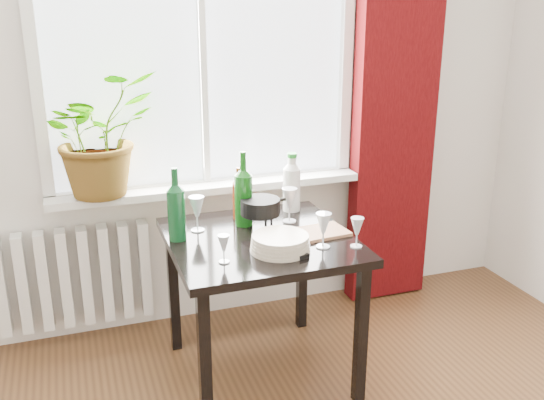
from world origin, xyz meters
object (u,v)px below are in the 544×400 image
object	(u,v)px
bottle_amber	(239,193)
cutting_board	(317,233)
table	(260,255)
wine_bottle_right	(243,188)
plate_stack	(280,243)
wineglass_front_right	(323,230)
radiator	(75,277)
potted_plant	(99,134)
wineglass_far_right	(357,232)
fondue_pot	(260,214)
wine_bottle_left	(176,204)
wineglass_front_left	(224,249)
tv_remote	(294,250)
cleaning_bottle	(292,181)
wineglass_back_left	(197,213)
wineglass_back_center	(289,205)

from	to	relation	value
bottle_amber	cutting_board	size ratio (longest dim) A/B	0.95
table	wine_bottle_right	size ratio (longest dim) A/B	2.23
bottle_amber	plate_stack	size ratio (longest dim) A/B	1.01
wineglass_front_right	bottle_amber	bearing A→B (deg)	116.96
bottle_amber	wineglass_front_right	size ratio (longest dim) A/B	1.64
radiator	bottle_amber	world-z (taller)	bottle_amber
cutting_board	bottle_amber	bearing A→B (deg)	130.49
table	potted_plant	xyz separation A→B (m)	(-0.66, 0.59, 0.51)
wineglass_far_right	cutting_board	world-z (taller)	wineglass_far_right
table	potted_plant	size ratio (longest dim) A/B	1.34
wineglass_front_right	cutting_board	distance (m)	0.18
wineglass_front_right	fondue_pot	bearing A→B (deg)	120.83
wine_bottle_right	wine_bottle_left	bearing A→B (deg)	-166.33
cutting_board	wineglass_far_right	bearing A→B (deg)	-62.05
wineglass_front_left	tv_remote	world-z (taller)	wineglass_front_left
cleaning_bottle	cutting_board	xyz separation A→B (m)	(-0.01, -0.36, -0.15)
potted_plant	wineglass_far_right	size ratio (longest dim) A/B	4.41
wineglass_far_right	table	bearing A→B (deg)	146.01
cutting_board	wineglass_back_left	bearing A→B (deg)	156.25
wineglass_front_right	tv_remote	distance (m)	0.16
fondue_pot	bottle_amber	bearing A→B (deg)	114.94
bottle_amber	cleaning_bottle	size ratio (longest dim) A/B	0.85
wineglass_back_center	wine_bottle_right	bearing A→B (deg)	171.35
radiator	wineglass_back_left	size ratio (longest dim) A/B	4.50
bottle_amber	wineglass_back_left	world-z (taller)	bottle_amber
radiator	wine_bottle_left	size ratio (longest dim) A/B	2.26
wineglass_back_center	cutting_board	xyz separation A→B (m)	(0.07, -0.20, -0.08)
fondue_pot	radiator	bearing A→B (deg)	155.99
tv_remote	wineglass_front_left	bearing A→B (deg)	168.55
wineglass_back_left	wineglass_front_left	world-z (taller)	wineglass_back_left
wineglass_front_left	wine_bottle_left	bearing A→B (deg)	113.05
radiator	tv_remote	size ratio (longest dim) A/B	4.59
potted_plant	wineglass_front_right	world-z (taller)	potted_plant
cleaning_bottle	wineglass_front_left	world-z (taller)	cleaning_bottle
wineglass_front_left	cutting_board	bearing A→B (deg)	18.70
wineglass_back_center	wineglass_back_left	size ratio (longest dim) A/B	1.02
table	wine_bottle_right	distance (m)	0.34
potted_plant	wineglass_back_center	distance (m)	1.03
wine_bottle_right	wineglass_far_right	xyz separation A→B (m)	(0.40, -0.44, -0.12)
table	cleaning_bottle	xyz separation A→B (m)	(0.28, 0.31, 0.25)
wineglass_far_right	tv_remote	bearing A→B (deg)	173.30
wineglass_back_center	plate_stack	size ratio (longest dim) A/B	0.67
wine_bottle_right	cleaning_bottle	distance (m)	0.33
wineglass_back_center	wineglass_back_left	xyz separation A→B (m)	(-0.46, 0.03, -0.00)
wineglass_back_left	wineglass_front_left	size ratio (longest dim) A/B	1.40
wineglass_far_right	potted_plant	bearing A→B (deg)	140.89
table	tv_remote	distance (m)	0.26
cleaning_bottle	wineglass_far_right	size ratio (longest dim) A/B	2.24
wine_bottle_left	wineglass_front_left	size ratio (longest dim) A/B	2.79
table	wine_bottle_left	size ratio (longest dim) A/B	2.40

